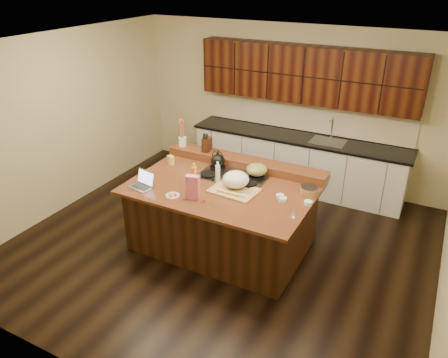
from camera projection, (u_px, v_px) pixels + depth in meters
The scene contains 30 objects.
room at pixel (222, 156), 5.53m from camera, with size 5.52×5.02×2.72m.
island at pixel (222, 216), 5.92m from camera, with size 2.40×1.60×0.92m.
back_ledge at pixel (245, 163), 6.25m from camera, with size 2.40×0.30×0.12m, color black.
cooktop at pixel (232, 176), 5.95m from camera, with size 0.92×0.52×0.05m.
back_counter at pixel (300, 133), 7.33m from camera, with size 3.70×0.66×2.40m.
kettle at pixel (218, 161), 6.12m from camera, with size 0.20×0.20×0.18m, color black.
green_bowl at pixel (257, 170), 5.88m from camera, with size 0.29×0.29×0.16m, color olive.
laptop at pixel (143, 183), 5.68m from camera, with size 0.33×0.28×0.21m.
oil_bottle at pixel (194, 177), 5.66m from camera, with size 0.07×0.07×0.27m, color orange.
vinegar_bottle at pixel (218, 174), 5.75m from camera, with size 0.06×0.06×0.25m, color silver.
wooden_tray at pixel (235, 182), 5.59m from camera, with size 0.62×0.49×0.24m.
ramekin_a at pixel (280, 196), 5.41m from camera, with size 0.10×0.10×0.04m, color white.
ramekin_b at pixel (283, 199), 5.35m from camera, with size 0.10×0.10×0.04m, color white.
ramekin_c at pixel (308, 203), 5.27m from camera, with size 0.10×0.10×0.04m, color white.
strainer_bowl at pixel (309, 191), 5.49m from camera, with size 0.24×0.24×0.09m, color #996B3F.
kitchen_timer at pixel (293, 212), 5.04m from camera, with size 0.08×0.08×0.07m, color silver.
pink_bag at pixel (193, 187), 5.35m from camera, with size 0.17×0.09×0.31m, color #D66582.
candy_plate at pixel (173, 195), 5.47m from camera, with size 0.18×0.18×0.01m, color white.
package_box at pixel (171, 160), 6.31m from camera, with size 0.10×0.07×0.13m, color #DDC74E.
utensil_crock at pixel (183, 142), 6.63m from camera, with size 0.12×0.12×0.14m, color white.
knife_block at pixel (207, 145), 6.44m from camera, with size 0.10×0.17×0.21m, color black.
gumdrop_0 at pixel (203, 202), 5.32m from camera, with size 0.02×0.02×0.02m, color red.
gumdrop_1 at pixel (208, 208), 5.19m from camera, with size 0.02×0.02×0.02m, color #198C26.
gumdrop_2 at pixel (184, 199), 5.37m from camera, with size 0.02×0.02×0.02m, color red.
gumdrop_3 at pixel (185, 199), 5.38m from camera, with size 0.02×0.02×0.02m, color #198C26.
gumdrop_4 at pixel (197, 200), 5.37m from camera, with size 0.02×0.02×0.02m, color red.
gumdrop_5 at pixel (192, 194), 5.50m from camera, with size 0.02×0.02×0.02m, color #198C26.
gumdrop_6 at pixel (204, 201), 5.35m from camera, with size 0.02×0.02×0.02m, color red.
gumdrop_7 at pixel (190, 198), 5.41m from camera, with size 0.02×0.02×0.02m, color #198C26.
gumdrop_8 at pixel (198, 197), 5.43m from camera, with size 0.02×0.02×0.02m, color red.
Camera 1 is at (2.38, -4.50, 3.52)m, focal length 35.00 mm.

